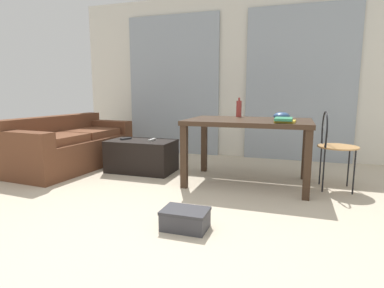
{
  "coord_description": "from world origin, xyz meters",
  "views": [
    {
      "loc": [
        0.98,
        -1.89,
        1.04
      ],
      "look_at": [
        -0.22,
        1.76,
        0.41
      ],
      "focal_mm": 29.12,
      "sensor_mm": 36.0,
      "label": 1
    }
  ],
  "objects_px": {
    "craft_table": "(248,128)",
    "tv_remote_primary": "(126,139)",
    "wire_chair": "(331,141)",
    "bottle_near": "(239,109)",
    "shoebox": "(185,219)",
    "bowl": "(282,116)",
    "book_stack": "(284,120)",
    "couch": "(70,147)",
    "tv_remote_secondary": "(152,140)",
    "coffee_table": "(142,156)"
  },
  "relations": [
    {
      "from": "craft_table",
      "to": "book_stack",
      "type": "xyz_separation_m",
      "value": [
        0.39,
        -0.26,
        0.12
      ]
    },
    {
      "from": "craft_table",
      "to": "tv_remote_primary",
      "type": "xyz_separation_m",
      "value": [
        -1.65,
        0.12,
        -0.22
      ]
    },
    {
      "from": "bottle_near",
      "to": "bowl",
      "type": "relative_size",
      "value": 1.34
    },
    {
      "from": "bowl",
      "to": "couch",
      "type": "bearing_deg",
      "value": -179.24
    },
    {
      "from": "couch",
      "to": "book_stack",
      "type": "height_order",
      "value": "book_stack"
    },
    {
      "from": "wire_chair",
      "to": "shoebox",
      "type": "distance_m",
      "value": 1.92
    },
    {
      "from": "coffee_table",
      "to": "tv_remote_secondary",
      "type": "bearing_deg",
      "value": 5.26
    },
    {
      "from": "tv_remote_secondary",
      "to": "shoebox",
      "type": "xyz_separation_m",
      "value": [
        1.0,
        -1.52,
        -0.35
      ]
    },
    {
      "from": "book_stack",
      "to": "tv_remote_secondary",
      "type": "bearing_deg",
      "value": 166.9
    },
    {
      "from": "bottle_near",
      "to": "book_stack",
      "type": "bearing_deg",
      "value": -47.38
    },
    {
      "from": "couch",
      "to": "shoebox",
      "type": "distance_m",
      "value": 2.63
    },
    {
      "from": "craft_table",
      "to": "bottle_near",
      "type": "xyz_separation_m",
      "value": [
        -0.18,
        0.36,
        0.2
      ]
    },
    {
      "from": "bowl",
      "to": "wire_chair",
      "type": "bearing_deg",
      "value": 1.72
    },
    {
      "from": "wire_chair",
      "to": "book_stack",
      "type": "height_order",
      "value": "wire_chair"
    },
    {
      "from": "craft_table",
      "to": "book_stack",
      "type": "distance_m",
      "value": 0.49
    },
    {
      "from": "coffee_table",
      "to": "book_stack",
      "type": "bearing_deg",
      "value": -11.61
    },
    {
      "from": "coffee_table",
      "to": "shoebox",
      "type": "relative_size",
      "value": 2.45
    },
    {
      "from": "coffee_table",
      "to": "book_stack",
      "type": "relative_size",
      "value": 3.06
    },
    {
      "from": "craft_table",
      "to": "wire_chair",
      "type": "xyz_separation_m",
      "value": [
        0.88,
        0.07,
        -0.12
      ]
    },
    {
      "from": "craft_table",
      "to": "tv_remote_secondary",
      "type": "height_order",
      "value": "craft_table"
    },
    {
      "from": "bowl",
      "to": "book_stack",
      "type": "bearing_deg",
      "value": -82.57
    },
    {
      "from": "shoebox",
      "to": "bowl",
      "type": "bearing_deg",
      "value": 66.72
    },
    {
      "from": "craft_table",
      "to": "bottle_near",
      "type": "distance_m",
      "value": 0.45
    },
    {
      "from": "craft_table",
      "to": "book_stack",
      "type": "bearing_deg",
      "value": -33.08
    },
    {
      "from": "craft_table",
      "to": "shoebox",
      "type": "distance_m",
      "value": 1.53
    },
    {
      "from": "tv_remote_primary",
      "to": "couch",
      "type": "bearing_deg",
      "value": -150.9
    },
    {
      "from": "coffee_table",
      "to": "shoebox",
      "type": "bearing_deg",
      "value": -52.67
    },
    {
      "from": "bowl",
      "to": "tv_remote_primary",
      "type": "bearing_deg",
      "value": 178.08
    },
    {
      "from": "couch",
      "to": "tv_remote_primary",
      "type": "bearing_deg",
      "value": 7.2
    },
    {
      "from": "bottle_near",
      "to": "tv_remote_primary",
      "type": "height_order",
      "value": "bottle_near"
    },
    {
      "from": "tv_remote_secondary",
      "to": "craft_table",
      "type": "bearing_deg",
      "value": -6.0
    },
    {
      "from": "wire_chair",
      "to": "tv_remote_primary",
      "type": "bearing_deg",
      "value": 178.84
    },
    {
      "from": "tv_remote_primary",
      "to": "shoebox",
      "type": "xyz_separation_m",
      "value": [
        1.38,
        -1.51,
        -0.35
      ]
    },
    {
      "from": "couch",
      "to": "book_stack",
      "type": "bearing_deg",
      "value": -5.43
    },
    {
      "from": "wire_chair",
      "to": "craft_table",
      "type": "bearing_deg",
      "value": -175.45
    },
    {
      "from": "bowl",
      "to": "coffee_table",
      "type": "bearing_deg",
      "value": 178.01
    },
    {
      "from": "bowl",
      "to": "shoebox",
      "type": "height_order",
      "value": "bowl"
    },
    {
      "from": "couch",
      "to": "tv_remote_secondary",
      "type": "xyz_separation_m",
      "value": [
        1.22,
        0.11,
        0.14
      ]
    },
    {
      "from": "shoebox",
      "to": "coffee_table",
      "type": "bearing_deg",
      "value": 127.33
    },
    {
      "from": "wire_chair",
      "to": "couch",
      "type": "bearing_deg",
      "value": -179.09
    },
    {
      "from": "wire_chair",
      "to": "tv_remote_primary",
      "type": "height_order",
      "value": "wire_chair"
    },
    {
      "from": "couch",
      "to": "coffee_table",
      "type": "bearing_deg",
      "value": 5.33
    },
    {
      "from": "couch",
      "to": "shoebox",
      "type": "relative_size",
      "value": 5.15
    },
    {
      "from": "couch",
      "to": "tv_remote_primary",
      "type": "height_order",
      "value": "couch"
    },
    {
      "from": "couch",
      "to": "tv_remote_secondary",
      "type": "distance_m",
      "value": 1.23
    },
    {
      "from": "wire_chair",
      "to": "bottle_near",
      "type": "bearing_deg",
      "value": 164.52
    },
    {
      "from": "couch",
      "to": "bottle_near",
      "type": "bearing_deg",
      "value": 8.53
    },
    {
      "from": "couch",
      "to": "book_stack",
      "type": "distance_m",
      "value": 2.93
    },
    {
      "from": "wire_chair",
      "to": "coffee_table",
      "type": "bearing_deg",
      "value": 178.86
    },
    {
      "from": "couch",
      "to": "bowl",
      "type": "height_order",
      "value": "bowl"
    }
  ]
}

